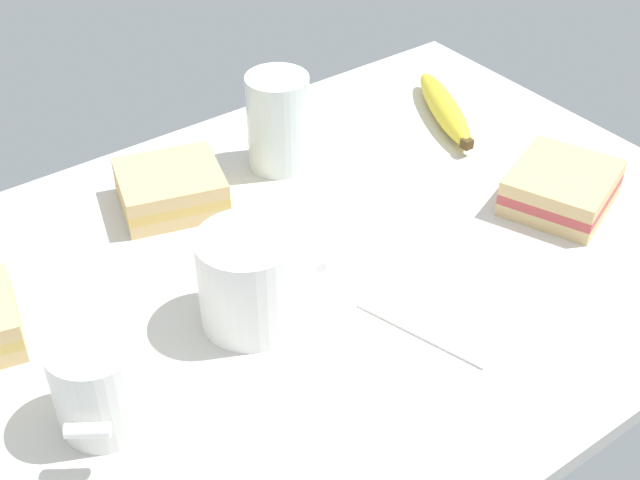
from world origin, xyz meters
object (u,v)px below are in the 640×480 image
object	(u,v)px
sandwich_side	(561,188)
banana	(445,108)
coffee_mug_black	(249,279)
paper_napkin	(455,297)
sandwich_extra	(171,188)
coffee_mug_milky	(99,383)
glass_of_milk	(278,127)

from	to	relation	value
sandwich_side	banana	xyz separation A→B (cm)	(-2.38, -21.41, -0.54)
sandwich_side	banana	world-z (taller)	sandwich_side
coffee_mug_black	sandwich_side	xyz separation A→B (cm)	(-37.93, 4.67, -2.80)
sandwich_side	paper_napkin	size ratio (longest dim) A/B	1.07
sandwich_side	paper_napkin	distance (cm)	20.91
coffee_mug_black	sandwich_extra	world-z (taller)	coffee_mug_black
coffee_mug_milky	glass_of_milk	xyz separation A→B (cm)	(-33.91, -24.05, 0.47)
sandwich_extra	banana	size ratio (longest dim) A/B	0.74
coffee_mug_milky	sandwich_side	distance (cm)	54.46
coffee_mug_black	coffee_mug_milky	world-z (taller)	coffee_mug_black
paper_napkin	coffee_mug_black	bearing A→B (deg)	-28.05
coffee_mug_milky	banana	world-z (taller)	coffee_mug_milky
sandwich_extra	glass_of_milk	world-z (taller)	glass_of_milk
coffee_mug_black	sandwich_extra	xyz separation A→B (cm)	(-2.99, -20.90, -2.80)
coffee_mug_milky	paper_napkin	world-z (taller)	coffee_mug_milky
coffee_mug_black	paper_napkin	bearing A→B (deg)	151.95
coffee_mug_milky	banana	bearing A→B (deg)	-160.64
coffee_mug_milky	sandwich_side	xyz separation A→B (cm)	(-54.39, 1.46, -2.31)
coffee_mug_milky	sandwich_extra	xyz separation A→B (cm)	(-19.45, -24.11, -2.31)
coffee_mug_milky	sandwich_side	size ratio (longest dim) A/B	0.65
sandwich_side	sandwich_extra	xyz separation A→B (cm)	(34.94, -25.58, 0.00)
coffee_mug_black	sandwich_extra	bearing A→B (deg)	-98.13
coffee_mug_milky	sandwich_extra	world-z (taller)	coffee_mug_milky
sandwich_extra	paper_napkin	xyz separation A→B (cm)	(-14.68, 30.32, -2.05)
glass_of_milk	paper_napkin	bearing A→B (deg)	90.41
coffee_mug_milky	sandwich_extra	bearing A→B (deg)	-128.89
coffee_mug_black	paper_napkin	xyz separation A→B (cm)	(-17.67, 9.41, -4.85)
coffee_mug_black	sandwich_extra	distance (cm)	21.30
sandwich_side	paper_napkin	xyz separation A→B (cm)	(20.26, 4.74, -2.05)
coffee_mug_black	coffee_mug_milky	size ratio (longest dim) A/B	1.24
banana	coffee_mug_black	bearing A→B (deg)	22.56
paper_napkin	sandwich_extra	bearing A→B (deg)	-64.17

